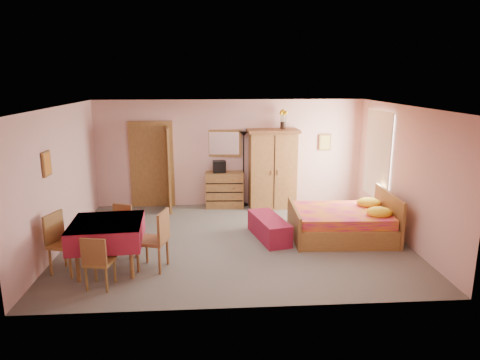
{
  "coord_description": "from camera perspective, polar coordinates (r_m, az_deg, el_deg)",
  "views": [
    {
      "loc": [
        -0.45,
        -7.84,
        3.12
      ],
      "look_at": [
        0.1,
        0.3,
        1.15
      ],
      "focal_mm": 32.0,
      "sensor_mm": 36.0,
      "label": 1
    }
  ],
  "objects": [
    {
      "name": "picture_left",
      "position": [
        7.88,
        -24.39,
        1.98
      ],
      "size": [
        0.04,
        0.32,
        0.42
      ],
      "primitive_type": "cube",
      "color": "orange",
      "rests_on": "wall_left"
    },
    {
      "name": "chair_south",
      "position": [
        6.88,
        -18.2,
        -10.22
      ],
      "size": [
        0.45,
        0.45,
        0.85
      ],
      "primitive_type": "cube",
      "rotation": [
        0.0,
        0.0,
        -0.18
      ],
      "color": "olive",
      "rests_on": "floor"
    },
    {
      "name": "wall_back",
      "position": [
        10.51,
        -1.36,
        3.6
      ],
      "size": [
        6.5,
        0.1,
        2.6
      ],
      "primitive_type": "cube",
      "color": "#DFA8A1",
      "rests_on": "floor"
    },
    {
      "name": "wall_mirror",
      "position": [
        10.45,
        -2.13,
        4.93
      ],
      "size": [
        0.84,
        0.1,
        0.66
      ],
      "primitive_type": "cube",
      "rotation": [
        0.0,
        0.0,
        -0.07
      ],
      "color": "white",
      "rests_on": "wall_back"
    },
    {
      "name": "chair_west",
      "position": [
        7.53,
        -22.17,
        -7.84
      ],
      "size": [
        0.57,
        0.57,
        1.0
      ],
      "primitive_type": "cube",
      "rotation": [
        0.0,
        0.0,
        -1.9
      ],
      "color": "#AD743A",
      "rests_on": "floor"
    },
    {
      "name": "wardrobe",
      "position": [
        10.36,
        4.35,
        1.48
      ],
      "size": [
        1.24,
        0.67,
        1.91
      ],
      "primitive_type": "cube",
      "rotation": [
        0.0,
        0.0,
        0.04
      ],
      "color": "#AC713A",
      "rests_on": "floor"
    },
    {
      "name": "chair_east",
      "position": [
        7.26,
        -11.62,
        -7.83
      ],
      "size": [
        0.56,
        0.56,
        1.01
      ],
      "primitive_type": "cube",
      "rotation": [
        0.0,
        0.0,
        1.32
      ],
      "color": "brown",
      "rests_on": "floor"
    },
    {
      "name": "wall_front",
      "position": [
        5.66,
        0.9,
        -5.18
      ],
      "size": [
        6.5,
        0.1,
        2.6
      ],
      "primitive_type": "cube",
      "color": "#DFA8A1",
      "rests_on": "floor"
    },
    {
      "name": "stereo",
      "position": [
        10.34,
        -2.78,
        1.8
      ],
      "size": [
        0.32,
        0.25,
        0.29
      ],
      "primitive_type": "cube",
      "rotation": [
        0.0,
        0.0,
        0.08
      ],
      "color": "black",
      "rests_on": "chest_of_drawers"
    },
    {
      "name": "bed",
      "position": [
        8.73,
        13.35,
        -4.56
      ],
      "size": [
        2.04,
        1.64,
        0.91
      ],
      "primitive_type": "cube",
      "rotation": [
        0.0,
        0.0,
        -0.04
      ],
      "color": "#BC1266",
      "rests_on": "floor"
    },
    {
      "name": "picture_back",
      "position": [
        10.8,
        11.25,
        4.95
      ],
      "size": [
        0.3,
        0.04,
        0.4
      ],
      "primitive_type": "cube",
      "color": "#D8BF59",
      "rests_on": "wall_back"
    },
    {
      "name": "dining_table",
      "position": [
        7.45,
        -17.15,
        -8.34
      ],
      "size": [
        1.21,
        1.21,
        0.83
      ],
      "primitive_type": "cube",
      "rotation": [
        0.0,
        0.0,
        0.08
      ],
      "color": "maroon",
      "rests_on": "floor"
    },
    {
      "name": "floor",
      "position": [
        8.45,
        -0.54,
        -8.1
      ],
      "size": [
        6.5,
        6.5,
        0.0
      ],
      "primitive_type": "plane",
      "color": "slate",
      "rests_on": "ground"
    },
    {
      "name": "wall_left",
      "position": [
        8.52,
        -22.95,
        0.15
      ],
      "size": [
        0.1,
        5.0,
        2.6
      ],
      "primitive_type": "cube",
      "color": "#DFA8A1",
      "rests_on": "floor"
    },
    {
      "name": "chair_north",
      "position": [
        8.16,
        -15.92,
        -6.28
      ],
      "size": [
        0.49,
        0.49,
        0.84
      ],
      "primitive_type": "cube",
      "rotation": [
        0.0,
        0.0,
        2.78
      ],
      "color": "#B0813B",
      "rests_on": "floor"
    },
    {
      "name": "wall_right",
      "position": [
        8.86,
        20.93,
        0.81
      ],
      "size": [
        0.1,
        5.0,
        2.6
      ],
      "primitive_type": "cube",
      "color": "#DFA8A1",
      "rests_on": "floor"
    },
    {
      "name": "window",
      "position": [
        9.89,
        17.94,
        3.19
      ],
      "size": [
        0.08,
        1.4,
        1.95
      ],
      "primitive_type": "cube",
      "color": "white",
      "rests_on": "wall_right"
    },
    {
      "name": "sunflower_vase",
      "position": [
        10.32,
        5.77,
        8.08
      ],
      "size": [
        0.19,
        0.19,
        0.46
      ],
      "primitive_type": "cube",
      "rotation": [
        0.0,
        0.0,
        -0.03
      ],
      "color": "yellow",
      "rests_on": "wardrobe"
    },
    {
      "name": "chest_of_drawers",
      "position": [
        10.48,
        -2.04,
        -1.29
      ],
      "size": [
        0.94,
        0.51,
        0.87
      ],
      "primitive_type": "cube",
      "rotation": [
        0.0,
        0.0,
        -0.05
      ],
      "color": "olive",
      "rests_on": "floor"
    },
    {
      "name": "doorway",
      "position": [
        10.62,
        -11.64,
        1.91
      ],
      "size": [
        1.06,
        0.12,
        2.15
      ],
      "primitive_type": "cube",
      "color": "#9E6B35",
      "rests_on": "floor"
    },
    {
      "name": "ceiling",
      "position": [
        7.87,
        -0.59,
        9.79
      ],
      "size": [
        6.5,
        6.5,
        0.0
      ],
      "primitive_type": "plane",
      "rotation": [
        3.14,
        0.0,
        0.0
      ],
      "color": "brown",
      "rests_on": "wall_back"
    },
    {
      "name": "bench",
      "position": [
        8.53,
        3.9,
        -6.38
      ],
      "size": [
        0.75,
        1.35,
        0.43
      ],
      "primitive_type": "cube",
      "rotation": [
        0.0,
        0.0,
        0.23
      ],
      "color": "maroon",
      "rests_on": "floor"
    },
    {
      "name": "floor_lamp",
      "position": [
        10.48,
        0.49,
        1.49
      ],
      "size": [
        0.31,
        0.31,
        1.85
      ],
      "primitive_type": "cube",
      "rotation": [
        0.0,
        0.0,
        -0.38
      ],
      "color": "black",
      "rests_on": "floor"
    }
  ]
}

